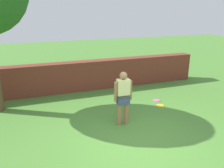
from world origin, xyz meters
name	(u,v)px	position (x,y,z in m)	size (l,w,h in m)	color
ground_plane	(137,144)	(0.00, 0.00, 0.00)	(40.00, 40.00, 0.00)	#4C8433
brick_wall	(55,78)	(-1.50, 4.54, 0.61)	(12.58, 0.50, 1.22)	brown
person	(123,96)	(0.07, 1.14, 0.90)	(0.54, 0.24, 1.62)	#9E704C
frisbee_pink	(157,100)	(1.96, 2.40, 0.01)	(0.27, 0.27, 0.02)	pink
frisbee_yellow	(160,106)	(1.84, 1.92, 0.01)	(0.27, 0.27, 0.02)	yellow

